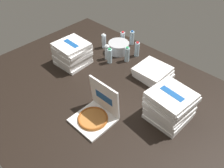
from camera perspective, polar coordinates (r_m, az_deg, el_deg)
The scene contains 13 objects.
ground_plane at distance 2.58m, azimuth -2.49°, elevation -2.96°, with size 3.20×2.40×0.02m, color black.
open_pizza_box at distance 2.29m, azimuth -4.00°, elevation -7.27°, with size 0.38×0.39×0.40m.
pizza_stack_right_far at distance 3.00m, azimuth -10.01°, elevation 7.57°, with size 0.40×0.40×0.30m.
pizza_stack_center_far at distance 2.29m, azimuth 14.41°, elevation -5.32°, with size 0.44×0.43×0.34m.
pizza_stack_center_near at distance 2.82m, azimuth 10.33°, elevation 2.93°, with size 0.41×0.40×0.13m.
ice_bucket at distance 3.22m, azimuth 1.70°, elevation 9.25°, with size 0.29×0.29×0.15m, color #B7BABF.
water_bottle_0 at distance 3.37m, azimuth 2.69°, elevation 11.38°, with size 0.06×0.06×0.22m.
water_bottle_1 at distance 3.14m, azimuth 6.33°, elevation 8.71°, with size 0.06×0.06×0.22m.
water_bottle_2 at distance 2.99m, azimuth -0.60°, elevation 7.11°, with size 0.06×0.06×0.22m.
water_bottle_3 at distance 3.03m, azimuth 3.82°, elevation 7.46°, with size 0.06×0.06×0.22m.
water_bottle_4 at distance 3.31m, azimuth -2.06°, elevation 10.76°, with size 0.06×0.06×0.22m.
water_bottle_5 at distance 3.40m, azimuth 5.04°, elevation 11.53°, with size 0.06×0.06×0.22m.
water_bottle_6 at distance 3.07m, azimuth -1.25°, elevation 8.03°, with size 0.06×0.06×0.22m.
Camera 1 is at (1.35, -1.25, 1.80)m, focal length 36.20 mm.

